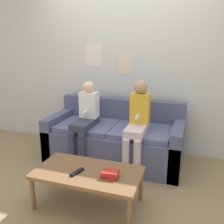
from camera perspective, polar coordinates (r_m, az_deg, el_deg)
The scene contains 8 objects.
ground_plane at distance 3.22m, azimuth -2.33°, elevation -14.55°, with size 10.00×10.00×0.00m, color #937A56.
wall_back at distance 3.78m, azimuth 3.19°, elevation 10.83°, with size 8.00×0.06×2.60m.
couch at distance 3.53m, azimuth 0.68°, elevation -6.35°, with size 1.85×0.83×0.82m.
coffee_table at distance 2.58m, azimuth -5.50°, elevation -14.04°, with size 1.06×0.57×0.38m.
person_left at distance 3.37m, azimuth -6.12°, elevation -1.55°, with size 0.24×0.57×1.11m.
person_right at distance 3.15m, azimuth 5.85°, elevation -2.33°, with size 0.24×0.57×1.15m.
tv_remote at distance 2.53m, azimuth -8.00°, elevation -13.44°, with size 0.09×0.17×0.02m.
book_stack at distance 2.43m, azimuth -0.47°, elevation -13.96°, with size 0.17×0.14×0.06m.
Camera 1 is at (1.01, -2.59, 1.62)m, focal length 40.00 mm.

